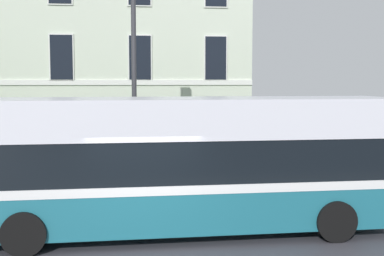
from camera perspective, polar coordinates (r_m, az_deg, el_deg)
ground_plane at (r=11.24m, az=-5.22°, el=-14.00°), size 60.00×56.00×0.18m
georgian_townhouse at (r=25.66m, az=-12.98°, el=9.51°), size 15.39×10.43×11.00m
iron_verge_railing at (r=14.68m, az=-17.04°, el=-7.02°), size 17.33×0.04×0.97m
single_decker_bus at (r=12.31m, az=-1.28°, el=-3.90°), size 10.58×2.74×3.28m
street_lamp_post at (r=14.70m, az=-6.49°, el=5.94°), size 0.36×0.24×6.52m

